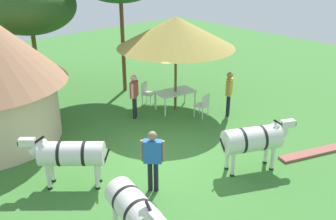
{
  "coord_description": "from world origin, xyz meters",
  "views": [
    {
      "loc": [
        -6.61,
        -7.45,
        5.83
      ],
      "look_at": [
        1.0,
        0.87,
        1.0
      ],
      "focal_mm": 40.49,
      "sensor_mm": 36.0,
      "label": 1
    }
  ],
  "objects_px": {
    "zebra_nearest_camera": "(253,139)",
    "zebra_by_umbrella": "(135,210)",
    "guest_behind_table": "(229,90)",
    "zebra_toward_hut": "(70,154)",
    "standing_watcher": "(153,156)",
    "patio_dining_table": "(175,93)",
    "patio_chair_near_hut": "(147,92)",
    "acacia_tree_behind_hut": "(29,6)",
    "guest_beside_umbrella": "(134,92)",
    "shade_umbrella": "(176,32)",
    "patio_chair_east_end": "(203,104)"
  },
  "relations": [
    {
      "from": "shade_umbrella",
      "to": "guest_behind_table",
      "type": "height_order",
      "value": "shade_umbrella"
    },
    {
      "from": "guest_beside_umbrella",
      "to": "patio_chair_near_hut",
      "type": "bearing_deg",
      "value": 175.33
    },
    {
      "from": "standing_watcher",
      "to": "zebra_nearest_camera",
      "type": "distance_m",
      "value": 2.95
    },
    {
      "from": "patio_chair_east_end",
      "to": "guest_beside_umbrella",
      "type": "height_order",
      "value": "guest_beside_umbrella"
    },
    {
      "from": "zebra_nearest_camera",
      "to": "zebra_by_umbrella",
      "type": "xyz_separation_m",
      "value": [
        -4.37,
        -0.27,
        0.06
      ]
    },
    {
      "from": "patio_dining_table",
      "to": "guest_behind_table",
      "type": "relative_size",
      "value": 0.94
    },
    {
      "from": "guest_behind_table",
      "to": "zebra_toward_hut",
      "type": "distance_m",
      "value": 6.62
    },
    {
      "from": "acacia_tree_behind_hut",
      "to": "patio_chair_east_end",
      "type": "bearing_deg",
      "value": -63.66
    },
    {
      "from": "patio_dining_table",
      "to": "zebra_by_umbrella",
      "type": "distance_m",
      "value": 7.62
    },
    {
      "from": "patio_dining_table",
      "to": "zebra_nearest_camera",
      "type": "relative_size",
      "value": 0.77
    },
    {
      "from": "patio_chair_east_end",
      "to": "zebra_toward_hut",
      "type": "height_order",
      "value": "zebra_toward_hut"
    },
    {
      "from": "acacia_tree_behind_hut",
      "to": "zebra_nearest_camera",
      "type": "bearing_deg",
      "value": -80.84
    },
    {
      "from": "patio_chair_near_hut",
      "to": "zebra_nearest_camera",
      "type": "xyz_separation_m",
      "value": [
        -0.96,
        -5.83,
        0.43
      ]
    },
    {
      "from": "guest_beside_umbrella",
      "to": "zebra_by_umbrella",
      "type": "bearing_deg",
      "value": 15.16
    },
    {
      "from": "shade_umbrella",
      "to": "zebra_nearest_camera",
      "type": "xyz_separation_m",
      "value": [
        -1.44,
        -4.65,
        -2.08
      ]
    },
    {
      "from": "patio_chair_east_end",
      "to": "zebra_toward_hut",
      "type": "distance_m",
      "value": 5.88
    },
    {
      "from": "shade_umbrella",
      "to": "standing_watcher",
      "type": "distance_m",
      "value": 5.84
    },
    {
      "from": "zebra_by_umbrella",
      "to": "acacia_tree_behind_hut",
      "type": "bearing_deg",
      "value": -94.48
    },
    {
      "from": "patio_chair_east_end",
      "to": "zebra_nearest_camera",
      "type": "distance_m",
      "value": 3.81
    },
    {
      "from": "zebra_by_umbrella",
      "to": "zebra_nearest_camera",
      "type": "bearing_deg",
      "value": -165.98
    },
    {
      "from": "shade_umbrella",
      "to": "standing_watcher",
      "type": "xyz_separation_m",
      "value": [
        -4.17,
        -3.56,
        -2.0
      ]
    },
    {
      "from": "patio_chair_east_end",
      "to": "zebra_nearest_camera",
      "type": "relative_size",
      "value": 0.43
    },
    {
      "from": "shade_umbrella",
      "to": "zebra_toward_hut",
      "type": "relative_size",
      "value": 2.33
    },
    {
      "from": "patio_chair_near_hut",
      "to": "zebra_nearest_camera",
      "type": "height_order",
      "value": "zebra_nearest_camera"
    },
    {
      "from": "zebra_toward_hut",
      "to": "acacia_tree_behind_hut",
      "type": "height_order",
      "value": "acacia_tree_behind_hut"
    },
    {
      "from": "shade_umbrella",
      "to": "zebra_by_umbrella",
      "type": "height_order",
      "value": "shade_umbrella"
    },
    {
      "from": "patio_chair_east_end",
      "to": "guest_behind_table",
      "type": "bearing_deg",
      "value": -44.39
    },
    {
      "from": "shade_umbrella",
      "to": "zebra_toward_hut",
      "type": "xyz_separation_m",
      "value": [
        -5.59,
        -1.93,
        -2.09
      ]
    },
    {
      "from": "patio_dining_table",
      "to": "zebra_nearest_camera",
      "type": "bearing_deg",
      "value": -107.15
    },
    {
      "from": "patio_chair_east_end",
      "to": "standing_watcher",
      "type": "bearing_deg",
      "value": -162.93
    },
    {
      "from": "zebra_nearest_camera",
      "to": "zebra_toward_hut",
      "type": "relative_size",
      "value": 1.12
    },
    {
      "from": "acacia_tree_behind_hut",
      "to": "patio_chair_near_hut",
      "type": "bearing_deg",
      "value": -58.53
    },
    {
      "from": "patio_dining_table",
      "to": "zebra_by_umbrella",
      "type": "xyz_separation_m",
      "value": [
        -5.8,
        -4.92,
        0.36
      ]
    },
    {
      "from": "patio_dining_table",
      "to": "acacia_tree_behind_hut",
      "type": "relative_size",
      "value": 0.33
    },
    {
      "from": "guest_beside_umbrella",
      "to": "zebra_by_umbrella",
      "type": "distance_m",
      "value": 6.75
    },
    {
      "from": "patio_chair_near_hut",
      "to": "acacia_tree_behind_hut",
      "type": "height_order",
      "value": "acacia_tree_behind_hut"
    },
    {
      "from": "shade_umbrella",
      "to": "zebra_toward_hut",
      "type": "distance_m",
      "value": 6.27
    },
    {
      "from": "standing_watcher",
      "to": "zebra_nearest_camera",
      "type": "xyz_separation_m",
      "value": [
        2.74,
        -1.09,
        -0.08
      ]
    },
    {
      "from": "acacia_tree_behind_hut",
      "to": "guest_beside_umbrella",
      "type": "bearing_deg",
      "value": -74.51
    },
    {
      "from": "guest_behind_table",
      "to": "zebra_nearest_camera",
      "type": "bearing_deg",
      "value": 18.06
    },
    {
      "from": "zebra_nearest_camera",
      "to": "zebra_toward_hut",
      "type": "bearing_deg",
      "value": -96.41
    },
    {
      "from": "zebra_toward_hut",
      "to": "shade_umbrella",
      "type": "bearing_deg",
      "value": -28.92
    },
    {
      "from": "zebra_toward_hut",
      "to": "standing_watcher",
      "type": "bearing_deg",
      "value": -97.01
    },
    {
      "from": "standing_watcher",
      "to": "zebra_by_umbrella",
      "type": "relative_size",
      "value": 0.83
    },
    {
      "from": "patio_chair_near_hut",
      "to": "acacia_tree_behind_hut",
      "type": "distance_m",
      "value": 5.86
    },
    {
      "from": "zebra_nearest_camera",
      "to": "standing_watcher",
      "type": "bearing_deg",
      "value": -84.85
    },
    {
      "from": "shade_umbrella",
      "to": "patio_dining_table",
      "type": "height_order",
      "value": "shade_umbrella"
    },
    {
      "from": "zebra_nearest_camera",
      "to": "acacia_tree_behind_hut",
      "type": "relative_size",
      "value": 0.43
    },
    {
      "from": "patio_chair_near_hut",
      "to": "standing_watcher",
      "type": "height_order",
      "value": "standing_watcher"
    },
    {
      "from": "guest_behind_table",
      "to": "patio_dining_table",
      "type": "bearing_deg",
      "value": -91.29
    }
  ]
}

